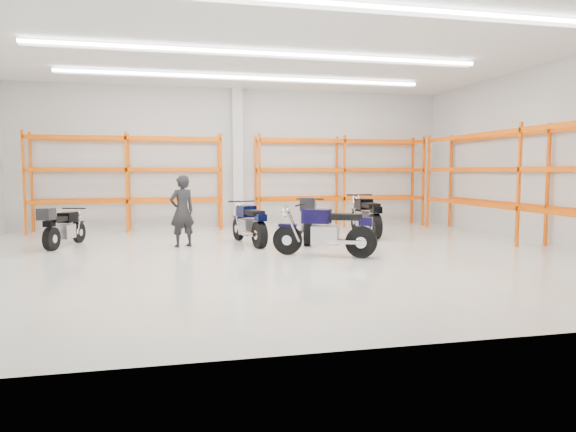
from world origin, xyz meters
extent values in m
plane|color=silver|center=(0.00, 0.00, 0.00)|extent=(14.00, 14.00, 0.00)
cube|color=silver|center=(0.00, 6.00, 2.25)|extent=(14.00, 0.02, 4.50)
cube|color=silver|center=(0.00, -6.00, 2.25)|extent=(14.00, 0.02, 4.50)
cube|color=silver|center=(7.00, 0.00, 2.25)|extent=(0.02, 12.00, 4.50)
cube|color=white|center=(0.00, 0.00, 4.50)|extent=(14.00, 12.00, 0.02)
cube|color=white|center=(0.00, -3.00, 4.40)|extent=(10.00, 0.22, 0.10)
cube|color=white|center=(0.00, 0.50, 4.40)|extent=(10.00, 0.22, 0.10)
cube|color=white|center=(0.00, 3.50, 4.40)|extent=(10.00, 0.22, 0.10)
cylinder|color=black|center=(0.39, 0.07, 0.32)|extent=(0.63, 0.41, 0.65)
cylinder|color=black|center=(1.82, -0.68, 0.33)|extent=(0.68, 0.48, 0.67)
cylinder|color=silver|center=(0.39, 0.07, 0.32)|extent=(0.26, 0.23, 0.22)
cylinder|color=silver|center=(1.82, -0.68, 0.33)|extent=(0.31, 0.30, 0.24)
cube|color=black|center=(0.39, 0.07, 0.65)|extent=(0.42, 0.32, 0.06)
cube|color=#B7B7BC|center=(1.13, -0.32, 0.45)|extent=(0.68, 0.60, 0.41)
cube|color=#A5A5AA|center=(1.50, -0.51, 0.35)|extent=(0.73, 0.46, 0.09)
cube|color=black|center=(0.96, -0.23, 0.86)|extent=(0.71, 0.60, 0.30)
cube|color=black|center=(1.50, -0.51, 0.86)|extent=(0.78, 0.62, 0.13)
cube|color=black|center=(1.90, -0.72, 0.78)|extent=(0.36, 0.34, 0.17)
cylinder|color=black|center=(0.63, -0.06, 1.10)|extent=(0.38, 0.69, 0.04)
sphere|color=silver|center=(0.35, 0.09, 0.93)|extent=(0.21, 0.21, 0.21)
cylinder|color=silver|center=(1.46, -0.68, 0.35)|extent=(0.76, 0.46, 0.10)
cylinder|color=black|center=(-4.43, 3.07, 0.26)|extent=(0.26, 0.54, 0.53)
cylinder|color=black|center=(-4.82, 1.81, 0.27)|extent=(0.31, 0.57, 0.55)
cylinder|color=silver|center=(-4.43, 3.07, 0.26)|extent=(0.17, 0.20, 0.18)
cylinder|color=silver|center=(-4.82, 1.81, 0.27)|extent=(0.23, 0.24, 0.19)
cube|color=black|center=(-4.43, 3.07, 0.53)|extent=(0.22, 0.34, 0.05)
cube|color=#B7B7BC|center=(-4.63, 2.41, 0.37)|extent=(0.44, 0.53, 0.33)
cube|color=#A5A5AA|center=(-4.73, 2.09, 0.28)|extent=(0.28, 0.62, 0.07)
cube|color=black|center=(-4.59, 2.57, 0.70)|extent=(0.43, 0.56, 0.25)
cube|color=black|center=(-4.73, 2.09, 0.70)|extent=(0.42, 0.63, 0.11)
cube|color=black|center=(-4.84, 1.74, 0.63)|extent=(0.25, 0.28, 0.14)
cylinder|color=black|center=(-4.50, 2.85, 0.90)|extent=(0.60, 0.21, 0.03)
sphere|color=silver|center=(-4.42, 3.10, 0.76)|extent=(0.17, 0.17, 0.17)
cylinder|color=silver|center=(-4.88, 2.10, 0.28)|extent=(0.27, 0.66, 0.08)
cube|color=black|center=(-4.87, 1.64, 0.86)|extent=(0.38, 0.41, 0.26)
cylinder|color=black|center=(-0.38, 2.65, 0.31)|extent=(0.25, 0.63, 0.62)
cylinder|color=black|center=(-0.06, 1.14, 0.32)|extent=(0.31, 0.66, 0.64)
cylinder|color=silver|center=(-0.38, 2.65, 0.31)|extent=(0.18, 0.23, 0.21)
cylinder|color=silver|center=(-0.06, 1.14, 0.32)|extent=(0.25, 0.26, 0.23)
cube|color=#060C37|center=(-0.38, 2.65, 0.62)|extent=(0.23, 0.39, 0.06)
cube|color=#B7B7BC|center=(-0.21, 1.86, 0.43)|extent=(0.47, 0.60, 0.39)
cube|color=#A5A5AA|center=(-0.13, 1.48, 0.33)|extent=(0.27, 0.73, 0.08)
cube|color=#060C37|center=(-0.25, 2.05, 0.82)|extent=(0.46, 0.64, 0.29)
cube|color=black|center=(-0.13, 1.48, 0.82)|extent=(0.44, 0.73, 0.12)
cube|color=#060C37|center=(-0.05, 1.06, 0.74)|extent=(0.28, 0.31, 0.16)
cylinder|color=black|center=(-0.32, 2.39, 1.05)|extent=(0.71, 0.18, 0.04)
sphere|color=silver|center=(-0.39, 2.69, 0.89)|extent=(0.20, 0.20, 0.20)
cylinder|color=silver|center=(-0.29, 1.41, 0.33)|extent=(0.25, 0.77, 0.09)
cylinder|color=black|center=(1.63, 2.79, 0.32)|extent=(0.31, 0.65, 0.64)
cylinder|color=black|center=(1.16, 1.28, 0.33)|extent=(0.38, 0.68, 0.66)
cylinder|color=silver|center=(1.63, 2.79, 0.32)|extent=(0.20, 0.25, 0.21)
cylinder|color=silver|center=(1.16, 1.28, 0.33)|extent=(0.27, 0.29, 0.23)
cube|color=gray|center=(1.63, 2.79, 0.64)|extent=(0.26, 0.41, 0.06)
cube|color=#B7B7BC|center=(1.39, 2.00, 0.45)|extent=(0.53, 0.64, 0.40)
cube|color=#A5A5AA|center=(1.27, 1.62, 0.34)|extent=(0.34, 0.75, 0.08)
cube|color=gray|center=(1.45, 2.19, 0.85)|extent=(0.52, 0.67, 0.30)
cube|color=black|center=(1.27, 1.62, 0.85)|extent=(0.51, 0.76, 0.13)
cube|color=gray|center=(1.14, 1.19, 0.76)|extent=(0.30, 0.33, 0.17)
cylinder|color=black|center=(1.55, 2.53, 1.08)|extent=(0.72, 0.26, 0.04)
sphere|color=silver|center=(1.65, 2.83, 0.91)|extent=(0.20, 0.20, 0.20)
cylinder|color=silver|center=(1.10, 1.63, 0.34)|extent=(0.33, 0.79, 0.10)
cube|color=black|center=(1.10, 1.07, 1.04)|extent=(0.46, 0.49, 0.32)
cylinder|color=black|center=(3.33, 3.75, 0.33)|extent=(0.16, 0.67, 0.67)
cylinder|color=black|center=(3.25, 2.09, 0.34)|extent=(0.23, 0.70, 0.69)
cylinder|color=silver|center=(3.33, 3.75, 0.33)|extent=(0.17, 0.23, 0.22)
cylinder|color=silver|center=(3.25, 2.09, 0.34)|extent=(0.23, 0.25, 0.24)
cube|color=black|center=(3.33, 3.75, 0.67)|extent=(0.19, 0.41, 0.07)
cube|color=#B7B7BC|center=(3.29, 2.89, 0.47)|extent=(0.43, 0.60, 0.42)
cube|color=#A5A5AA|center=(3.27, 2.47, 0.36)|extent=(0.17, 0.78, 0.09)
cube|color=black|center=(3.30, 3.09, 0.89)|extent=(0.41, 0.64, 0.31)
cube|color=black|center=(3.27, 2.47, 0.89)|extent=(0.37, 0.75, 0.13)
cube|color=black|center=(3.25, 2.00, 0.80)|extent=(0.26, 0.30, 0.18)
cylinder|color=black|center=(3.32, 3.47, 1.13)|extent=(0.78, 0.08, 0.04)
sphere|color=silver|center=(3.33, 3.80, 0.96)|extent=(0.21, 0.21, 0.21)
cylinder|color=silver|center=(3.09, 2.43, 0.36)|extent=(0.14, 0.84, 0.10)
imported|color=black|center=(-1.85, 1.77, 0.87)|extent=(0.75, 0.65, 1.74)
cube|color=white|center=(0.00, 5.82, 2.25)|extent=(0.32, 0.32, 4.50)
cube|color=orange|center=(-6.20, 5.88, 1.50)|extent=(0.07, 0.07, 3.00)
cube|color=orange|center=(-6.20, 5.08, 1.50)|extent=(0.07, 0.07, 3.00)
cube|color=orange|center=(-3.40, 5.88, 1.50)|extent=(0.07, 0.07, 3.00)
cube|color=orange|center=(-3.40, 5.08, 1.50)|extent=(0.07, 0.07, 3.00)
cube|color=orange|center=(-0.60, 5.88, 1.50)|extent=(0.07, 0.07, 3.00)
cube|color=orange|center=(-0.60, 5.08, 1.50)|extent=(0.07, 0.07, 3.00)
cube|color=orange|center=(-3.40, 5.88, 0.94)|extent=(5.60, 0.07, 0.12)
cube|color=orange|center=(-3.40, 5.08, 0.94)|extent=(5.60, 0.07, 0.12)
cube|color=orange|center=(-3.40, 5.88, 1.88)|extent=(5.60, 0.07, 0.12)
cube|color=orange|center=(-3.40, 5.08, 1.88)|extent=(5.60, 0.07, 0.12)
cube|color=orange|center=(-3.40, 5.88, 2.81)|extent=(5.60, 0.07, 0.12)
cube|color=orange|center=(-3.40, 5.08, 2.81)|extent=(5.60, 0.07, 0.12)
cube|color=orange|center=(0.60, 5.88, 1.50)|extent=(0.07, 0.07, 3.00)
cube|color=orange|center=(0.60, 5.08, 1.50)|extent=(0.07, 0.07, 3.00)
cube|color=orange|center=(3.40, 5.88, 1.50)|extent=(0.07, 0.07, 3.00)
cube|color=orange|center=(3.40, 5.08, 1.50)|extent=(0.07, 0.07, 3.00)
cube|color=orange|center=(6.20, 5.88, 1.50)|extent=(0.07, 0.07, 3.00)
cube|color=orange|center=(6.20, 5.08, 1.50)|extent=(0.07, 0.07, 3.00)
cube|color=orange|center=(3.40, 5.88, 0.94)|extent=(5.60, 0.07, 0.12)
cube|color=orange|center=(3.40, 5.08, 0.94)|extent=(5.60, 0.07, 0.12)
cube|color=orange|center=(3.40, 5.88, 1.88)|extent=(5.60, 0.07, 0.12)
cube|color=orange|center=(3.40, 5.08, 1.88)|extent=(5.60, 0.07, 0.12)
cube|color=orange|center=(3.40, 5.88, 2.81)|extent=(5.60, 0.07, 0.12)
cube|color=orange|center=(3.40, 5.08, 2.81)|extent=(5.60, 0.07, 0.12)
cube|color=orange|center=(6.88, 0.00, 1.50)|extent=(0.07, 0.07, 3.00)
cube|color=orange|center=(6.08, 0.00, 1.50)|extent=(0.07, 0.07, 3.00)
cube|color=orange|center=(6.88, 4.50, 1.50)|extent=(0.07, 0.07, 3.00)
cube|color=orange|center=(6.08, 4.50, 1.50)|extent=(0.07, 0.07, 3.00)
cube|color=orange|center=(6.88, 0.00, 0.94)|extent=(0.07, 9.00, 0.12)
cube|color=orange|center=(6.08, 0.00, 0.94)|extent=(0.07, 9.00, 0.12)
cube|color=orange|center=(6.88, 0.00, 1.88)|extent=(0.07, 9.00, 0.12)
cube|color=orange|center=(6.08, 0.00, 1.88)|extent=(0.07, 9.00, 0.12)
cube|color=orange|center=(6.88, 0.00, 2.81)|extent=(0.07, 9.00, 0.12)
cube|color=orange|center=(6.08, 0.00, 2.81)|extent=(0.07, 9.00, 0.12)
camera|label=1|loc=(-2.05, -10.85, 1.83)|focal=32.00mm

